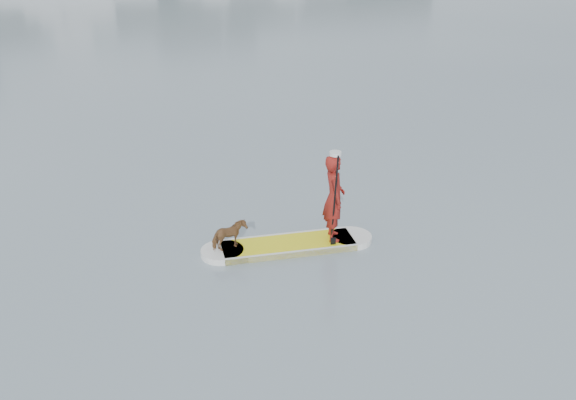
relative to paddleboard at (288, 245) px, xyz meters
name	(u,v)px	position (x,y,z in m)	size (l,w,h in m)	color
ground	(283,185)	(1.29, 2.75, -0.06)	(140.00, 140.00, 0.00)	slate
paddleboard	(288,245)	(0.00, 0.00, 0.00)	(3.22, 1.42, 0.12)	yellow
paddler	(334,198)	(0.85, -0.22, 0.90)	(0.61, 0.40, 1.68)	maroon
white_cap	(335,154)	(0.85, -0.22, 1.77)	(0.22, 0.22, 0.07)	silver
dog	(229,236)	(-1.07, 0.27, 0.33)	(0.30, 0.65, 0.55)	brown
paddle	(334,212)	(0.72, -0.46, 0.74)	(0.11, 0.30, 2.00)	black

